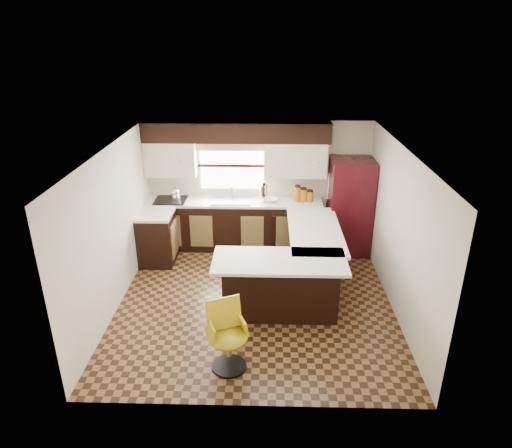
{
  "coord_description": "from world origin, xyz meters",
  "views": [
    {
      "loc": [
        0.18,
        -6.13,
        3.94
      ],
      "look_at": [
        -0.0,
        0.45,
        1.1
      ],
      "focal_mm": 32.0,
      "sensor_mm": 36.0,
      "label": 1
    }
  ],
  "objects_px": {
    "refrigerator": "(349,207)",
    "peninsula_long": "(310,256)",
    "peninsula_return": "(280,287)",
    "bar_chair": "(229,338)"
  },
  "relations": [
    {
      "from": "peninsula_long",
      "to": "peninsula_return",
      "type": "bearing_deg",
      "value": -118.3
    },
    {
      "from": "peninsula_return",
      "to": "refrigerator",
      "type": "distance_m",
      "value": 2.56
    },
    {
      "from": "peninsula_return",
      "to": "peninsula_long",
      "type": "bearing_deg",
      "value": 61.7
    },
    {
      "from": "refrigerator",
      "to": "peninsula_long",
      "type": "bearing_deg",
      "value": -124.3
    },
    {
      "from": "peninsula_return",
      "to": "bar_chair",
      "type": "relative_size",
      "value": 1.84
    },
    {
      "from": "peninsula_long",
      "to": "bar_chair",
      "type": "bearing_deg",
      "value": -118.36
    },
    {
      "from": "bar_chair",
      "to": "peninsula_return",
      "type": "bearing_deg",
      "value": 39.6
    },
    {
      "from": "peninsula_long",
      "to": "refrigerator",
      "type": "xyz_separation_m",
      "value": [
        0.8,
        1.17,
        0.44
      ]
    },
    {
      "from": "peninsula_return",
      "to": "bar_chair",
      "type": "xyz_separation_m",
      "value": [
        -0.66,
        -1.22,
        -0.0
      ]
    },
    {
      "from": "refrigerator",
      "to": "peninsula_return",
      "type": "bearing_deg",
      "value": -121.66
    }
  ]
}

